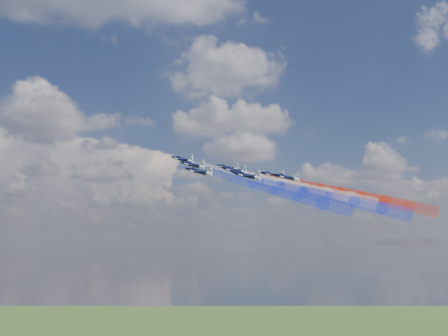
{
  "coord_description": "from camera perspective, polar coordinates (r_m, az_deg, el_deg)",
  "views": [
    {
      "loc": [
        -21.55,
        -145.4,
        123.21
      ],
      "look_at": [
        -0.89,
        8.5,
        146.01
      ],
      "focal_mm": 40.82,
      "sensor_mm": 36.0,
      "label": 1
    }
  ],
  "objects": [
    {
      "name": "trail_inner_left",
      "position": [
        138.16,
        4.03,
        -1.49
      ],
      "size": [
        30.65,
        30.35,
        14.48
      ],
      "primitive_type": null,
      "rotation": [
        0.27,
        -0.07,
        0.78
      ],
      "color": "#1A2DE3"
    },
    {
      "name": "jet_lead",
      "position": [
        167.96,
        -4.69,
        0.97
      ],
      "size": [
        13.74,
        13.76,
        6.2
      ],
      "primitive_type": null,
      "rotation": [
        0.27,
        -0.07,
        0.78
      ],
      "color": "black"
    },
    {
      "name": "jet_inner_right",
      "position": [
        169.29,
        0.38,
        0.03
      ],
      "size": [
        13.74,
        13.76,
        6.2
      ],
      "primitive_type": null,
      "rotation": [
        0.27,
        -0.07,
        0.78
      ],
      "color": "black"
    },
    {
      "name": "trail_inner_right",
      "position": [
        155.6,
        7.48,
        -1.64
      ],
      "size": [
        30.65,
        30.35,
        14.48
      ],
      "primitive_type": null,
      "rotation": [
        0.27,
        -0.07,
        0.78
      ],
      "color": "red"
    },
    {
      "name": "trail_rear_right",
      "position": [
        144.95,
        15.22,
        -2.91
      ],
      "size": [
        30.65,
        30.35,
        14.48
      ],
      "primitive_type": null,
      "rotation": [
        0.27,
        -0.07,
        0.78
      ],
      "color": "red"
    },
    {
      "name": "trail_center_third",
      "position": [
        139.55,
        9.09,
        -2.14
      ],
      "size": [
        30.65,
        30.35,
        14.48
      ],
      "primitive_type": null,
      "rotation": [
        0.27,
        -0.07,
        0.78
      ],
      "color": "white"
    },
    {
      "name": "trail_outer_right",
      "position": [
        157.49,
        12.87,
        -2.49
      ],
      "size": [
        30.65,
        30.35,
        14.48
      ],
      "primitive_type": null,
      "rotation": [
        0.27,
        -0.07,
        0.78
      ],
      "color": "red"
    },
    {
      "name": "jet_center_third",
      "position": [
        152.8,
        1.1,
        -0.25
      ],
      "size": [
        13.74,
        13.76,
        6.2
      ],
      "primitive_type": null,
      "rotation": [
        0.27,
        -0.07,
        0.78
      ],
      "color": "black"
    },
    {
      "name": "trail_outer_left",
      "position": [
        124.34,
        5.65,
        -2.53
      ],
      "size": [
        30.65,
        30.35,
        14.48
      ],
      "primitive_type": null,
      "rotation": [
        0.27,
        -0.07,
        0.78
      ],
      "color": "#1A2DE3"
    },
    {
      "name": "jet_outer_right",
      "position": [
        169.22,
        5.41,
        -0.78
      ],
      "size": [
        13.74,
        13.76,
        6.2
      ],
      "primitive_type": null,
      "rotation": [
        0.27,
        -0.07,
        0.78
      ],
      "color": "black"
    },
    {
      "name": "jet_inner_left",
      "position": [
        153.13,
        -3.52,
        0.36
      ],
      "size": [
        13.74,
        13.76,
        6.2
      ],
      "primitive_type": null,
      "rotation": [
        0.27,
        -0.07,
        0.78
      ],
      "color": "black"
    },
    {
      "name": "jet_rear_left",
      "position": [
        137.95,
        2.52,
        -0.85
      ],
      "size": [
        13.74,
        13.76,
        6.2
      ],
      "primitive_type": null,
      "rotation": [
        0.27,
        -0.07,
        0.78
      ],
      "color": "black"
    },
    {
      "name": "trail_lead",
      "position": [
        152.42,
        2.02,
        -0.64
      ],
      "size": [
        30.65,
        30.35,
        14.48
      ],
      "primitive_type": null,
      "rotation": [
        0.27,
        -0.07,
        0.78
      ],
      "color": "white"
    },
    {
      "name": "jet_outer_left",
      "position": [
        138.86,
        -2.84,
        -0.39
      ],
      "size": [
        13.74,
        13.76,
        6.2
      ],
      "primitive_type": null,
      "rotation": [
        0.27,
        -0.07,
        0.78
      ],
      "color": "black"
    },
    {
      "name": "trail_rear_left",
      "position": [
        125.46,
        11.6,
        -3.0
      ],
      "size": [
        30.65,
        30.35,
        14.48
      ],
      "primitive_type": null,
      "rotation": [
        0.27,
        -0.07,
        0.78
      ],
      "color": "#1A2DE3"
    },
    {
      "name": "jet_rear_right",
      "position": [
        155.93,
        6.96,
        -1.04
      ],
      "size": [
        13.74,
        13.76,
        6.2
      ],
      "primitive_type": null,
      "rotation": [
        0.27,
        -0.07,
        0.78
      ],
      "color": "black"
    }
  ]
}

